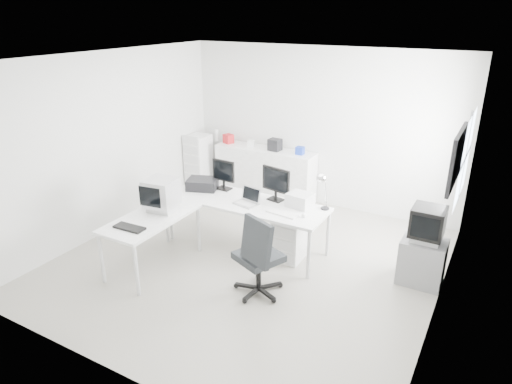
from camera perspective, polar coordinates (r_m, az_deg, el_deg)
The scene contains 30 objects.
floor at distance 6.59m, azimuth -0.86°, elevation -8.67°, with size 5.00×5.00×0.01m, color beige.
ceiling at distance 5.71m, azimuth -1.02°, elevation 16.35°, with size 5.00×5.00×0.01m, color white.
back_wall at distance 8.17m, azimuth 7.99°, elevation 7.85°, with size 5.00×0.02×2.80m, color silver.
left_wall at distance 7.52m, azimuth -17.72°, elevation 5.81°, with size 0.02×5.00×2.80m, color silver.
right_wall at distance 5.29m, azimuth 23.20°, elevation -1.60°, with size 0.02×5.00×2.80m, color silver.
window at distance 6.36m, azimuth 24.70°, elevation 3.88°, with size 0.02×1.20×1.10m, color white, non-canonical shape.
wall_picture at distance 5.22m, azimuth 23.82°, elevation 3.89°, with size 0.04×0.90×0.60m, color black, non-canonical shape.
main_desk at distance 6.80m, azimuth -1.18°, elevation -4.08°, with size 2.40×0.80×0.75m, color white, non-canonical shape.
side_desk at distance 6.47m, azimuth -12.75°, elevation -6.09°, with size 0.70×1.40×0.75m, color white, non-canonical shape.
drawer_pedestal at distance 6.58m, azimuth 4.33°, elevation -5.79°, with size 0.40×0.50×0.60m, color white.
inkjet_printer at distance 7.13m, azimuth -6.71°, elevation 1.01°, with size 0.45×0.35×0.16m, color black.
lcd_monitor_small at distance 7.02m, azimuth -4.06°, elevation 2.21°, with size 0.39×0.22×0.49m, color black, non-canonical shape.
lcd_monitor_large at distance 6.60m, azimuth 2.50°, elevation 0.95°, with size 0.47×0.19×0.49m, color black, non-canonical shape.
laptop at distance 6.50m, azimuth -1.28°, elevation -0.70°, with size 0.31×0.32×0.21m, color #B7B7BA, non-canonical shape.
white_keyboard at distance 6.24m, azimuth 3.25°, elevation -2.70°, with size 0.45×0.14×0.02m, color white.
white_mouse at distance 6.16m, azimuth 5.97°, elevation -2.91°, with size 0.06×0.06×0.06m, color white.
laser_printer at distance 6.47m, azimuth 5.51°, elevation -0.99°, with size 0.33×0.29×0.19m, color silver.
desk_lamp at distance 6.37m, azimuth 8.73°, elevation -0.16°, with size 0.16×0.16×0.48m, color silver, non-canonical shape.
crt_monitor at distance 6.39m, azimuth -11.72°, elevation -0.46°, with size 0.38×0.38×0.44m, color #B7B7BA, non-canonical shape.
black_keyboard at distance 6.04m, azimuth -15.55°, elevation -4.31°, with size 0.42×0.17×0.03m, color black.
office_chair at distance 5.66m, azimuth 0.34°, elevation -7.62°, with size 0.65×0.65×1.13m, color #292C2E, non-canonical shape.
tv_cabinet at distance 6.37m, azimuth 20.02°, elevation -8.15°, with size 0.55×0.45×0.60m, color slate.
crt_tv at distance 6.14m, azimuth 20.65°, elevation -3.87°, with size 0.50×0.48×0.45m, color black, non-canonical shape.
sideboard at distance 8.59m, azimuth 1.13°, elevation 2.34°, with size 1.92×0.48×0.96m, color white.
clutter_box_a at distance 8.81m, azimuth -3.46°, elevation 6.66°, with size 0.17×0.15×0.17m, color red.
clutter_box_b at distance 8.57m, azimuth -0.62°, elevation 6.08°, with size 0.12×0.10×0.12m, color white.
clutter_box_c at distance 8.33m, azimuth 2.38°, elevation 5.92°, with size 0.21×0.19×0.21m, color black.
clutter_box_d at distance 8.13m, azimuth 5.52°, elevation 5.18°, with size 0.14×0.12×0.14m, color #1834AA.
clutter_bottle at distance 9.00m, azimuth -4.95°, elevation 7.10°, with size 0.07×0.07×0.22m, color white.
filing_cabinet at distance 9.03m, azimuth -7.16°, elevation 3.63°, with size 0.39×0.46×1.10m, color white.
Camera 1 is at (2.86, -4.91, 3.34)m, focal length 32.00 mm.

